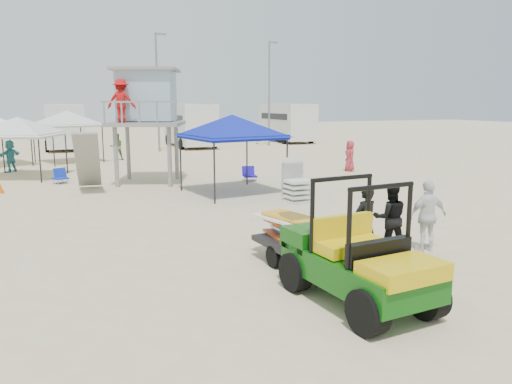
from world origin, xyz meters
name	(u,v)px	position (x,y,z in m)	size (l,w,h in m)	color
ground	(293,291)	(0.00, 0.00, 0.00)	(140.00, 140.00, 0.00)	beige
utility_cart	(359,249)	(0.74, -0.95, 0.98)	(1.63, 2.88, 2.10)	#0B4B0B
surf_trailer	(296,227)	(0.75, 1.39, 0.81)	(1.38, 2.31, 1.99)	black
man_left	(365,223)	(2.26, 1.09, 0.81)	(0.59, 0.39, 1.63)	black
man_mid	(390,218)	(3.11, 1.34, 0.80)	(0.78, 0.61, 1.60)	black
man_right	(428,216)	(3.96, 1.09, 0.83)	(0.97, 0.40, 1.65)	white
lifeguard_tower	(143,100)	(-0.26, 13.57, 3.48)	(3.76, 3.76, 4.66)	gray
canopy_blue	(232,119)	(2.32, 9.81, 2.79)	(3.54, 3.54, 3.34)	black
canopy_white_a	(17,120)	(-5.27, 17.16, 2.60)	(4.16, 4.16, 3.15)	black
canopy_white_c	(66,113)	(-3.05, 22.62, 2.78)	(3.84, 3.84, 3.33)	black
beach_chair_a	(60,176)	(-3.67, 14.76, 0.31)	(0.71, 0.80, 0.64)	#102DAF
beach_chair_b	(295,169)	(6.58, 13.08, 0.31)	(0.55, 0.58, 0.64)	#0F3CA7
beach_chair_c	(249,174)	(3.99, 12.34, 0.31)	(0.62, 0.66, 0.64)	#1E10AE
rv_mid_left	(64,124)	(-3.00, 31.49, 1.80)	(2.65, 6.50, 3.25)	silver
rv_mid_right	(190,123)	(6.00, 29.99, 1.80)	(2.64, 7.00, 3.25)	silver
rv_far_right	(287,121)	(15.00, 31.49, 1.80)	(2.64, 6.60, 3.25)	silver
light_pole_left	(158,93)	(3.00, 27.00, 4.00)	(0.14, 0.14, 8.00)	slate
light_pole_right	(269,94)	(12.00, 28.50, 4.00)	(0.14, 0.14, 8.00)	slate
distant_beachgoers	(153,149)	(1.36, 20.68, 0.79)	(18.49, 17.56, 1.68)	#5D7948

